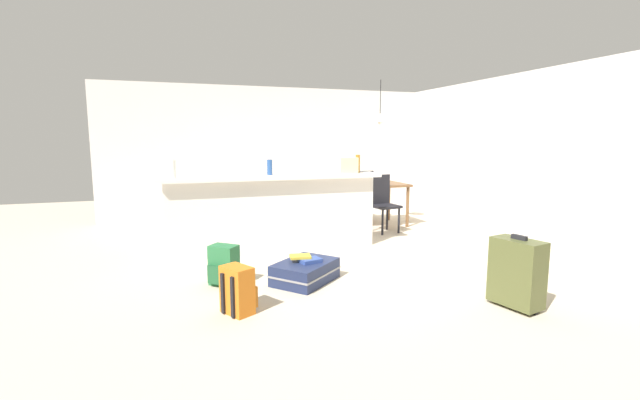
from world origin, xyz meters
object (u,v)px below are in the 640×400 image
backpack_orange (238,291)px  book_stack (306,259)px  bottle_amber (358,164)px  suitcase_flat_navy (305,272)px  bottle_white (173,169)px  grocery_bag (347,166)px  bottle_blue (270,167)px  dining_chair_far_side (361,193)px  pendant_lamp (380,118)px  dining_table (373,189)px  dining_chair_near_partition (382,200)px  suitcase_upright_olive (517,272)px  backpack_green (224,266)px

backpack_orange → book_stack: 1.00m
bottle_amber → book_stack: bearing=-131.0°
suitcase_flat_navy → bottle_white: bearing=136.2°
grocery_bag → backpack_orange: size_ratio=0.62×
bottle_blue → book_stack: 1.65m
bottle_blue → backpack_orange: size_ratio=0.49×
bottle_amber → bottle_white: bearing=-176.5°
dining_chair_far_side → pendant_lamp: bearing=-85.2°
bottle_amber → pendant_lamp: 1.53m
bottle_amber → dining_chair_far_side: 1.96m
bottle_white → pendant_lamp: (3.37, 1.19, 0.72)m
bottle_white → dining_table: 3.60m
backpack_orange → pendant_lamp: bearing=46.4°
grocery_bag → pendant_lamp: (1.07, 1.14, 0.73)m
dining_chair_near_partition → suitcase_flat_navy: 2.82m
bottle_white → suitcase_upright_olive: 3.91m
bottle_amber → suitcase_flat_navy: size_ratio=0.30×
bottle_blue → grocery_bag: 1.08m
grocery_bag → bottle_amber: bearing=25.8°
dining_table → pendant_lamp: 1.23m
dining_chair_near_partition → grocery_bag: bearing=-142.5°
book_stack → backpack_green: bearing=167.2°
bottle_white → bottle_blue: size_ratio=1.12×
dining_chair_near_partition → suitcase_upright_olive: 3.33m
pendant_lamp → backpack_orange: bearing=-133.6°
backpack_orange → suitcase_upright_olive: suitcase_upright_olive is taller
pendant_lamp → suitcase_flat_navy: bearing=-130.7°
suitcase_flat_navy → bottle_amber: bearing=48.7°
dining_chair_far_side → bottle_amber: bearing=-116.2°
dining_chair_far_side → pendant_lamp: pendant_lamp is taller
suitcase_flat_navy → suitcase_upright_olive: bearing=-39.4°
bottle_white → dining_chair_near_partition: bottle_white is taller
bottle_blue → bottle_amber: 1.28m
dining_chair_far_side → suitcase_upright_olive: size_ratio=1.39×
bottle_amber → backpack_orange: bearing=-135.4°
suitcase_flat_navy → book_stack: size_ratio=2.51×
backpack_green → book_stack: backpack_green is taller
dining_table → bottle_white: bearing=-158.8°
dining_chair_near_partition → backpack_green: size_ratio=2.21×
pendant_lamp → backpack_orange: (-2.89, -3.03, -1.67)m
bottle_amber → suitcase_upright_olive: bottle_amber is taller
dining_chair_near_partition → dining_chair_far_side: (0.09, 1.05, 0.00)m
dining_chair_near_partition → pendant_lamp: 1.43m
dining_table → suitcase_upright_olive: dining_table is taller
grocery_bag → book_stack: bearing=-127.9°
bottle_amber → suitcase_upright_olive: bearing=-82.2°
pendant_lamp → book_stack: pendant_lamp is taller
dining_table → suitcase_flat_navy: dining_table is taller
dining_chair_far_side → book_stack: bearing=-123.6°
grocery_bag → backpack_orange: (-1.81, -1.89, -0.95)m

